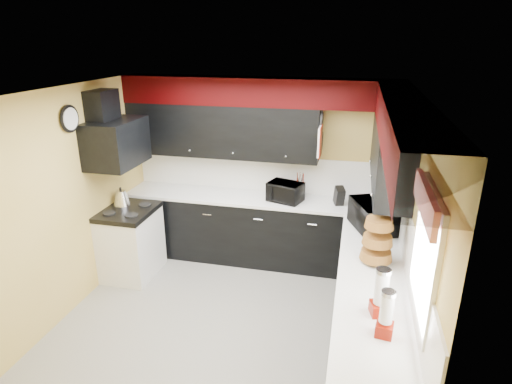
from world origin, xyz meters
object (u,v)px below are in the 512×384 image
knife_block (339,196)px  kettle (121,198)px  microwave (373,216)px  toaster_oven (285,192)px  utensil_crock (300,195)px

knife_block → kettle: bearing=174.2°
microwave → kettle: bearing=66.8°
toaster_oven → utensil_crock: (0.18, 0.09, -0.06)m
toaster_oven → utensil_crock: bearing=43.6°
utensil_crock → kettle: 2.33m
toaster_oven → utensil_crock: 0.21m
toaster_oven → kettle: size_ratio=2.05×
knife_block → kettle: 2.81m
utensil_crock → toaster_oven: bearing=-154.3°
kettle → utensil_crock: bearing=16.4°
utensil_crock → kettle: (-2.23, -0.66, 0.01)m
kettle → microwave: bearing=-1.2°
microwave → knife_block: microwave is taller
knife_block → microwave: bearing=-76.1°
toaster_oven → utensil_crock: toaster_oven is taller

